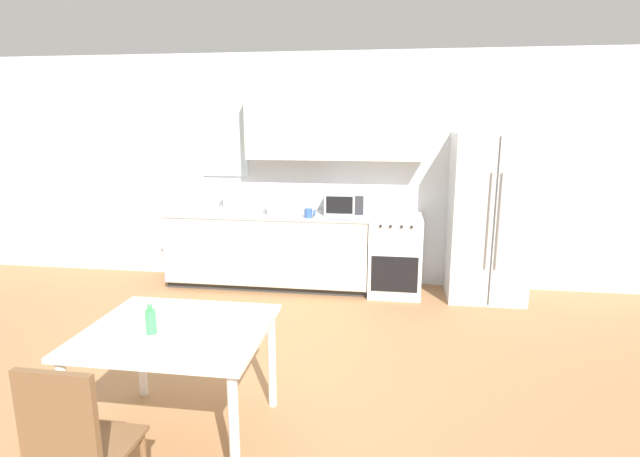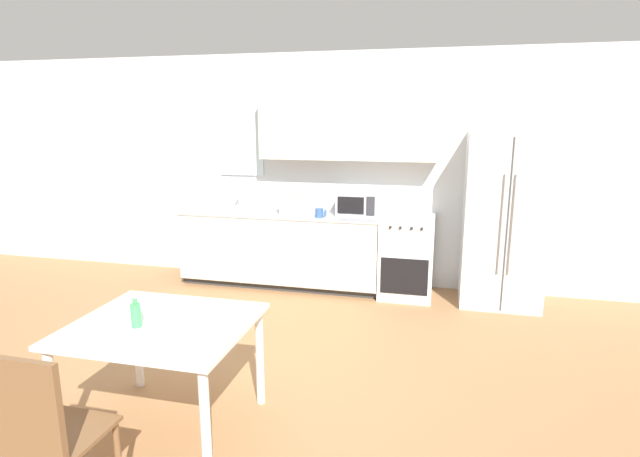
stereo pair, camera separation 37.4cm
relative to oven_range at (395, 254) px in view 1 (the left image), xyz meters
The scene contains 13 objects.
ground_plane 2.36m from the oven_range, 116.75° to the right, with size 12.00×12.00×0.00m, color #9E7047.
wall_back 1.45m from the oven_range, 162.40° to the left, with size 12.00×0.38×2.70m.
kitchen_counter 1.48m from the oven_range, behind, with size 2.38×0.64×0.88m.
oven_range is the anchor object (origin of this frame).
refrigerator 1.09m from the oven_range, ahead, with size 0.81×0.71×1.81m.
kitchen_sink 2.11m from the oven_range, behind, with size 0.55×0.43×0.22m.
microwave 0.82m from the oven_range, 169.89° to the left, with size 0.46×0.38×0.26m.
coffee_mug 1.09m from the oven_range, 168.94° to the right, with size 0.12×0.09×0.10m.
grocery_bag_0 1.46m from the oven_range, behind, with size 0.22×0.19×0.34m.
grocery_bag_1 2.56m from the oven_range, behind, with size 0.25×0.21×0.30m.
dining_table 3.17m from the oven_range, 114.36° to the right, with size 1.08×0.95×0.72m.
dining_chair_near 4.00m from the oven_range, 110.85° to the right, with size 0.40×0.40×0.93m.
drink_bottle 3.32m from the oven_range, 115.51° to the right, with size 0.06×0.06×0.21m.
Camera 1 is at (1.00, -3.46, 1.96)m, focal length 28.00 mm.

